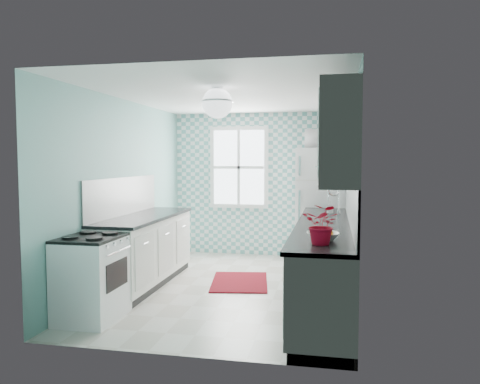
% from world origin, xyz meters
% --- Properties ---
extents(floor, '(3.00, 4.40, 0.02)m').
position_xyz_m(floor, '(0.00, 0.00, -0.01)').
color(floor, beige).
rests_on(floor, ground).
extents(ceiling, '(3.00, 4.40, 0.02)m').
position_xyz_m(ceiling, '(0.00, 0.00, 2.51)').
color(ceiling, white).
rests_on(ceiling, wall_back).
extents(wall_back, '(3.00, 0.02, 2.50)m').
position_xyz_m(wall_back, '(0.00, 2.21, 1.25)').
color(wall_back, '#6FA7A1').
rests_on(wall_back, floor).
extents(wall_front, '(3.00, 0.02, 2.50)m').
position_xyz_m(wall_front, '(0.00, -2.21, 1.25)').
color(wall_front, '#6FA7A1').
rests_on(wall_front, floor).
extents(wall_left, '(0.02, 4.40, 2.50)m').
position_xyz_m(wall_left, '(-1.51, 0.00, 1.25)').
color(wall_left, '#6FA7A1').
rests_on(wall_left, floor).
extents(wall_right, '(0.02, 4.40, 2.50)m').
position_xyz_m(wall_right, '(1.51, 0.00, 1.25)').
color(wall_right, '#6FA7A1').
rests_on(wall_right, floor).
extents(accent_wall, '(3.00, 0.01, 2.50)m').
position_xyz_m(accent_wall, '(0.00, 2.19, 1.25)').
color(accent_wall, '#5FA7A4').
rests_on(accent_wall, wall_back).
extents(window, '(1.04, 0.05, 1.44)m').
position_xyz_m(window, '(-0.35, 2.16, 1.55)').
color(window, white).
rests_on(window, wall_back).
extents(backsplash_right, '(0.02, 3.60, 0.51)m').
position_xyz_m(backsplash_right, '(1.49, -0.40, 1.20)').
color(backsplash_right, white).
rests_on(backsplash_right, wall_right).
extents(backsplash_left, '(0.02, 2.15, 0.51)m').
position_xyz_m(backsplash_left, '(-1.49, -0.07, 1.20)').
color(backsplash_left, white).
rests_on(backsplash_left, wall_left).
extents(upper_cabinets_right, '(0.33, 3.20, 0.90)m').
position_xyz_m(upper_cabinets_right, '(1.33, -0.60, 1.90)').
color(upper_cabinets_right, white).
rests_on(upper_cabinets_right, wall_right).
extents(upper_cabinet_fridge, '(0.40, 0.74, 0.40)m').
position_xyz_m(upper_cabinet_fridge, '(1.30, 1.83, 2.25)').
color(upper_cabinet_fridge, white).
rests_on(upper_cabinet_fridge, wall_right).
extents(ceiling_light, '(0.34, 0.34, 0.35)m').
position_xyz_m(ceiling_light, '(0.00, -0.80, 2.32)').
color(ceiling_light, silver).
rests_on(ceiling_light, ceiling).
extents(base_cabinets_right, '(0.60, 3.60, 0.90)m').
position_xyz_m(base_cabinets_right, '(1.20, -0.40, 0.45)').
color(base_cabinets_right, white).
rests_on(base_cabinets_right, floor).
extents(countertop_right, '(0.63, 3.60, 0.04)m').
position_xyz_m(countertop_right, '(1.19, -0.40, 0.92)').
color(countertop_right, black).
rests_on(countertop_right, base_cabinets_right).
extents(base_cabinets_left, '(0.60, 2.15, 0.90)m').
position_xyz_m(base_cabinets_left, '(-1.20, -0.07, 0.45)').
color(base_cabinets_left, white).
rests_on(base_cabinets_left, floor).
extents(countertop_left, '(0.63, 2.15, 0.04)m').
position_xyz_m(countertop_left, '(-1.19, -0.07, 0.92)').
color(countertop_left, black).
rests_on(countertop_left, base_cabinets_left).
extents(fridge, '(0.82, 0.81, 1.87)m').
position_xyz_m(fridge, '(1.11, 1.78, 0.94)').
color(fridge, white).
rests_on(fridge, floor).
extents(stove, '(0.58, 0.72, 0.87)m').
position_xyz_m(stove, '(-1.20, -1.48, 0.46)').
color(stove, white).
rests_on(stove, floor).
extents(sink, '(0.46, 0.39, 0.53)m').
position_xyz_m(sink, '(1.20, 0.57, 0.93)').
color(sink, silver).
rests_on(sink, countertop_right).
extents(rug, '(0.91, 1.18, 0.02)m').
position_xyz_m(rug, '(0.04, 0.26, 0.01)').
color(rug, maroon).
rests_on(rug, floor).
extents(dish_towel, '(0.11, 0.27, 0.41)m').
position_xyz_m(dish_towel, '(0.89, 0.29, 0.48)').
color(dish_towel, '#60AE9D').
rests_on(dish_towel, base_cabinets_right).
extents(fruit_bowl, '(0.34, 0.34, 0.08)m').
position_xyz_m(fruit_bowl, '(1.20, -1.56, 0.98)').
color(fruit_bowl, silver).
rests_on(fruit_bowl, countertop_right).
extents(potted_plant, '(0.40, 0.37, 0.36)m').
position_xyz_m(potted_plant, '(1.20, -1.80, 1.12)').
color(potted_plant, '#B90B28').
rests_on(potted_plant, countertop_right).
extents(soap_bottle, '(0.09, 0.09, 0.17)m').
position_xyz_m(soap_bottle, '(1.25, 0.69, 1.03)').
color(soap_bottle, '#A4B3BC').
rests_on(soap_bottle, countertop_right).
extents(microwave, '(0.56, 0.39, 0.30)m').
position_xyz_m(microwave, '(1.11, 1.78, 2.02)').
color(microwave, silver).
rests_on(microwave, fridge).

